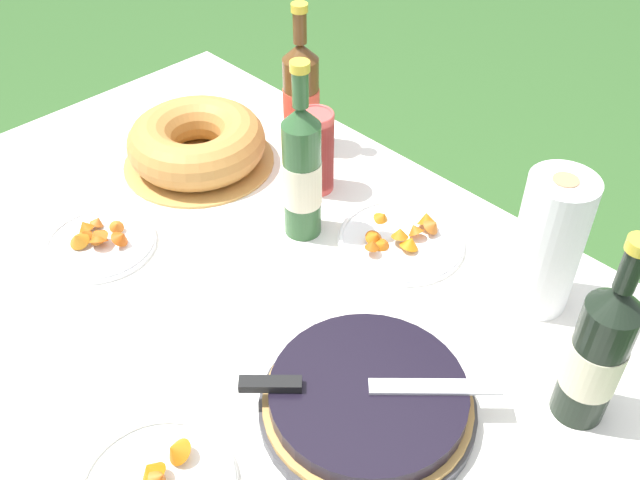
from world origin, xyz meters
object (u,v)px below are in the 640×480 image
(berry_tart, at_px, (368,400))
(serving_knife, at_px, (348,385))
(paper_towel_roll, at_px, (548,244))
(snack_plate_near, at_px, (99,241))
(cider_bottle_amber, at_px, (301,96))
(juice_bottle_red, at_px, (597,354))
(snack_plate_right, at_px, (401,238))
(bundt_cake, at_px, (197,143))
(cider_bottle_green, at_px, (302,172))
(cup_stack, at_px, (316,152))

(berry_tart, bearing_deg, serving_knife, -134.61)
(berry_tart, xyz_separation_m, serving_knife, (-0.02, -0.02, 0.04))
(paper_towel_roll, bearing_deg, snack_plate_near, -144.12)
(cider_bottle_amber, distance_m, snack_plate_near, 0.52)
(juice_bottle_red, bearing_deg, cider_bottle_amber, 166.49)
(snack_plate_right, bearing_deg, snack_plate_near, -133.38)
(berry_tart, relative_size, bundt_cake, 1.00)
(cider_bottle_amber, bearing_deg, bundt_cake, -116.01)
(juice_bottle_red, height_order, snack_plate_near, juice_bottle_red)
(bundt_cake, bearing_deg, serving_knife, -19.10)
(snack_plate_near, distance_m, paper_towel_roll, 0.80)
(cider_bottle_green, bearing_deg, cider_bottle_amber, 137.23)
(serving_knife, bearing_deg, juice_bottle_red, 1.24)
(cider_bottle_green, distance_m, juice_bottle_red, 0.58)
(berry_tart, xyz_separation_m, paper_towel_roll, (0.04, 0.38, 0.10))
(serving_knife, bearing_deg, cider_bottle_green, 100.25)
(bundt_cake, bearing_deg, paper_towel_roll, 12.87)
(berry_tart, xyz_separation_m, bundt_cake, (-0.69, 0.21, 0.02))
(cider_bottle_green, relative_size, cider_bottle_amber, 1.09)
(juice_bottle_red, relative_size, paper_towel_roll, 1.31)
(berry_tart, relative_size, cider_bottle_green, 0.91)
(bundt_cake, bearing_deg, cider_bottle_green, 1.34)
(serving_knife, xyz_separation_m, cider_bottle_amber, (-0.57, 0.44, 0.06))
(berry_tart, bearing_deg, paper_towel_roll, 83.79)
(paper_towel_roll, bearing_deg, snack_plate_right, -167.99)
(berry_tart, height_order, paper_towel_roll, paper_towel_roll)
(serving_knife, xyz_separation_m, cup_stack, (-0.43, 0.35, 0.02))
(snack_plate_near, height_order, snack_plate_right, snack_plate_near)
(cider_bottle_green, xyz_separation_m, snack_plate_right, (0.16, 0.11, -0.12))
(paper_towel_roll, bearing_deg, berry_tart, -96.21)
(cider_bottle_green, distance_m, snack_plate_right, 0.23)
(berry_tart, relative_size, cup_stack, 1.82)
(berry_tart, relative_size, serving_knife, 1.13)
(cup_stack, xyz_separation_m, cider_bottle_amber, (-0.14, 0.09, 0.03))
(bundt_cake, relative_size, snack_plate_near, 1.55)
(cider_bottle_amber, bearing_deg, snack_plate_near, -91.51)
(snack_plate_near, bearing_deg, cup_stack, 70.27)
(cider_bottle_green, distance_m, paper_towel_roll, 0.44)
(berry_tart, relative_size, paper_towel_roll, 1.26)
(cup_stack, distance_m, cider_bottle_amber, 0.17)
(bundt_cake, bearing_deg, cider_bottle_amber, 63.99)
(cup_stack, height_order, snack_plate_near, cup_stack)
(serving_knife, relative_size, cider_bottle_amber, 0.88)
(juice_bottle_red, bearing_deg, serving_knife, -133.38)
(juice_bottle_red, xyz_separation_m, snack_plate_right, (-0.43, 0.10, -0.11))
(berry_tart, height_order, snack_plate_near, berry_tart)
(snack_plate_right, bearing_deg, serving_knife, -60.77)
(cider_bottle_green, bearing_deg, serving_knife, -34.36)
(juice_bottle_red, relative_size, snack_plate_near, 1.61)
(snack_plate_right, bearing_deg, cider_bottle_green, -146.11)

